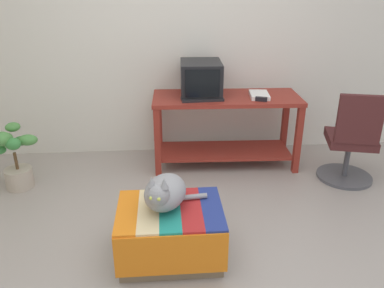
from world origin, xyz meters
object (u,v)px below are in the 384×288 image
(tv_monitor, at_px, (201,79))
(stapler, at_px, (261,99))
(ottoman_with_blanket, at_px, (170,233))
(cat, at_px, (165,192))
(book, at_px, (259,95))
(office_chair, at_px, (351,144))
(potted_plant, at_px, (15,158))
(keyboard, at_px, (202,99))
(desk, at_px, (226,118))

(tv_monitor, relative_size, stapler, 4.44)
(ottoman_with_blanket, xyz_separation_m, cat, (-0.03, 0.03, 0.31))
(stapler, bearing_deg, book, 14.15)
(ottoman_with_blanket, bearing_deg, book, 56.66)
(book, relative_size, office_chair, 0.31)
(potted_plant, xyz_separation_m, stapler, (2.29, 0.17, 0.45))
(book, height_order, office_chair, office_chair)
(book, relative_size, potted_plant, 0.47)
(cat, xyz_separation_m, potted_plant, (-1.35, 1.06, -0.20))
(keyboard, height_order, book, book)
(keyboard, bearing_deg, stapler, -11.35)
(potted_plant, bearing_deg, tv_monitor, 13.96)
(desk, height_order, tv_monitor, tv_monitor)
(potted_plant, height_order, stapler, stapler)
(cat, bearing_deg, book, 73.64)
(tv_monitor, height_order, office_chair, tv_monitor)
(tv_monitor, height_order, book, tv_monitor)
(book, bearing_deg, cat, -118.44)
(desk, relative_size, office_chair, 1.65)
(book, bearing_deg, desk, 176.63)
(book, distance_m, cat, 1.69)
(tv_monitor, distance_m, cat, 1.59)
(keyboard, xyz_separation_m, book, (0.57, 0.07, 0.01))
(keyboard, distance_m, office_chair, 1.45)
(desk, relative_size, stapler, 13.35)
(tv_monitor, relative_size, book, 1.76)
(desk, bearing_deg, keyboard, -152.97)
(tv_monitor, relative_size, cat, 1.02)
(potted_plant, distance_m, office_chair, 3.10)
(keyboard, bearing_deg, tv_monitor, 84.92)
(tv_monitor, height_order, keyboard, tv_monitor)
(book, distance_m, office_chair, 0.97)
(desk, height_order, ottoman_with_blanket, desk)
(ottoman_with_blanket, bearing_deg, tv_monitor, 76.84)
(desk, relative_size, potted_plant, 2.49)
(desk, distance_m, book, 0.41)
(book, xyz_separation_m, ottoman_with_blanket, (-0.92, -1.40, -0.56))
(tv_monitor, distance_m, book, 0.59)
(desk, relative_size, tv_monitor, 3.00)
(desk, xyz_separation_m, keyboard, (-0.25, -0.12, 0.25))
(cat, height_order, potted_plant, cat)
(office_chair, bearing_deg, desk, -9.52)
(potted_plant, bearing_deg, stapler, 4.23)
(potted_plant, relative_size, office_chair, 0.66)
(book, distance_m, ottoman_with_blanket, 1.76)
(cat, height_order, stapler, stapler)
(ottoman_with_blanket, relative_size, stapler, 6.45)
(tv_monitor, xyz_separation_m, stapler, (0.55, -0.26, -0.14))
(desk, xyz_separation_m, book, (0.31, -0.05, 0.25))
(office_chair, bearing_deg, cat, 42.44)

